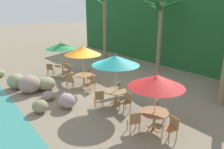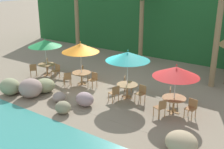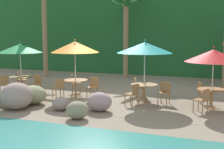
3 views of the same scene
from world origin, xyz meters
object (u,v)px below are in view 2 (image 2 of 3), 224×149
(chair_teal_seaward, at_px, (141,92))
(dining_table_red, at_px, (174,100))
(dining_table_green, at_px, (47,66))
(dining_table_teal, at_px, (127,87))
(chair_orange_seaward, at_px, (93,79))
(chair_teal_inland, at_px, (127,83))
(umbrella_orange, at_px, (81,48))
(dining_table_orange, at_px, (82,74))
(chair_red_left, at_px, (161,107))
(chair_green_seaward, at_px, (56,70))
(umbrella_teal, at_px, (128,56))
(chair_red_seaward, at_px, (192,107))
(chair_green_left, at_px, (33,69))
(chair_orange_left, at_px, (67,78))
(chair_green_inland, at_px, (48,64))
(chair_red_inland, at_px, (172,95))
(palm_tree_nearest, at_px, (76,6))
(chair_orange_inland, at_px, (84,71))
(palm_tree_third, at_px, (220,9))
(umbrella_green, at_px, (45,43))
(palm_tree_second, at_px, (142,14))
(chair_teal_left, at_px, (115,92))
(umbrella_red, at_px, (176,72))

(chair_teal_seaward, bearing_deg, dining_table_red, -5.51)
(dining_table_green, bearing_deg, dining_table_teal, -0.76)
(chair_orange_seaward, height_order, chair_teal_inland, same)
(umbrella_orange, bearing_deg, dining_table_orange, -90.00)
(chair_red_left, bearing_deg, chair_green_seaward, 171.79)
(umbrella_teal, xyz_separation_m, chair_red_seaward, (3.52, -0.25, -1.73))
(chair_green_left, relative_size, chair_orange_seaward, 1.00)
(umbrella_orange, relative_size, chair_red_seaward, 2.96)
(chair_orange_left, relative_size, chair_teal_inland, 1.00)
(chair_green_inland, distance_m, chair_red_inland, 8.93)
(dining_table_red, bearing_deg, chair_green_seaward, 177.90)
(chair_green_seaward, height_order, palm_tree_nearest, palm_tree_nearest)
(dining_table_orange, height_order, chair_orange_left, chair_orange_left)
(chair_orange_inland, relative_size, chair_red_seaward, 1.00)
(chair_teal_seaward, bearing_deg, chair_red_inland, 22.41)
(chair_orange_left, bearing_deg, chair_green_inland, 155.76)
(dining_table_orange, xyz_separation_m, palm_tree_nearest, (-4.72, 5.02, 3.25))
(palm_tree_third, bearing_deg, chair_teal_seaward, -118.20)
(umbrella_green, relative_size, chair_green_seaward, 2.79)
(chair_teal_inland, height_order, dining_table_red, chair_teal_inland)
(chair_orange_seaward, bearing_deg, palm_tree_nearest, 138.17)
(chair_orange_left, bearing_deg, palm_tree_second, 83.64)
(chair_red_inland, bearing_deg, palm_tree_third, 76.82)
(palm_tree_nearest, bearing_deg, chair_green_inland, -73.97)
(chair_red_seaward, height_order, palm_tree_nearest, palm_tree_nearest)
(dining_table_orange, bearing_deg, dining_table_red, -3.12)
(chair_teal_seaward, height_order, palm_tree_second, palm_tree_second)
(chair_green_inland, bearing_deg, chair_teal_inland, -0.20)
(dining_table_teal, bearing_deg, dining_table_green, 179.24)
(umbrella_green, height_order, chair_teal_left, umbrella_green)
(chair_red_inland, relative_size, palm_tree_third, 0.13)
(chair_orange_inland, bearing_deg, palm_tree_second, 81.92)
(umbrella_red, distance_m, palm_tree_nearest, 12.00)
(chair_green_seaward, xyz_separation_m, chair_red_seaward, (8.77, -0.33, 0.00))
(chair_green_inland, relative_size, umbrella_red, 0.37)
(chair_green_left, relative_size, umbrella_orange, 0.34)
(chair_green_seaward, relative_size, chair_teal_seaward, 1.00)
(umbrella_orange, xyz_separation_m, umbrella_teal, (3.21, -0.11, 0.03))
(chair_red_left, bearing_deg, chair_teal_seaward, 147.43)
(chair_orange_seaward, height_order, chair_orange_inland, same)
(chair_red_seaward, bearing_deg, dining_table_red, 177.62)
(umbrella_teal, height_order, umbrella_red, umbrella_teal)
(chair_orange_left, distance_m, chair_teal_seaward, 4.53)
(umbrella_orange, relative_size, chair_orange_left, 2.96)
(umbrella_green, relative_size, umbrella_red, 1.04)
(chair_teal_seaward, relative_size, chair_red_inland, 1.00)
(umbrella_teal, height_order, palm_tree_nearest, palm_tree_nearest)
(chair_red_left, height_order, palm_tree_third, palm_tree_third)
(chair_orange_seaward, relative_size, chair_red_left, 1.00)
(umbrella_red, xyz_separation_m, chair_red_seaward, (0.85, -0.04, -1.49))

